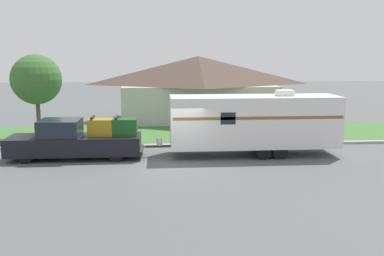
{
  "coord_description": "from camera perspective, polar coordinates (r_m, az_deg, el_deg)",
  "views": [
    {
      "loc": [
        -0.86,
        -18.95,
        4.93
      ],
      "look_at": [
        0.78,
        1.51,
        1.4
      ],
      "focal_mm": 40.0,
      "sensor_mm": 36.0,
      "label": 1
    }
  ],
  "objects": [
    {
      "name": "mailbox",
      "position": [
        25.31,
        12.91,
        0.73
      ],
      "size": [
        0.48,
        0.2,
        1.39
      ],
      "color": "brown",
      "rests_on": "ground_plane"
    },
    {
      "name": "pickup_truck",
      "position": [
        21.23,
        -15.16,
        -1.6
      ],
      "size": [
        6.36,
        1.96,
        2.01
      ],
      "color": "black",
      "rests_on": "ground_plane"
    },
    {
      "name": "tree_in_yard",
      "position": [
        26.56,
        -20.05,
        6.08
      ],
      "size": [
        2.91,
        2.91,
        4.97
      ],
      "color": "brown",
      "rests_on": "ground_plane"
    },
    {
      "name": "travel_trailer",
      "position": [
        21.25,
        8.3,
        0.91
      ],
      "size": [
        9.45,
        2.23,
        3.22
      ],
      "color": "black",
      "rests_on": "ground_plane"
    },
    {
      "name": "ground_plane",
      "position": [
        19.6,
        -1.93,
        -4.82
      ],
      "size": [
        120.0,
        120.0,
        0.0
      ],
      "primitive_type": "plane",
      "color": "#515456"
    },
    {
      "name": "lawn_strip",
      "position": [
        26.82,
        -2.67,
        -0.82
      ],
      "size": [
        80.0,
        7.0,
        0.03
      ],
      "color": "#3D6B33",
      "rests_on": "ground_plane"
    },
    {
      "name": "house_across_street",
      "position": [
        32.65,
        0.84,
        5.49
      ],
      "size": [
        12.1,
        6.74,
        4.83
      ],
      "color": "#B2B2A8",
      "rests_on": "ground_plane"
    },
    {
      "name": "curb_strip",
      "position": [
        23.23,
        -2.37,
        -2.33
      ],
      "size": [
        80.0,
        0.3,
        0.14
      ],
      "color": "#999993",
      "rests_on": "ground_plane"
    }
  ]
}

